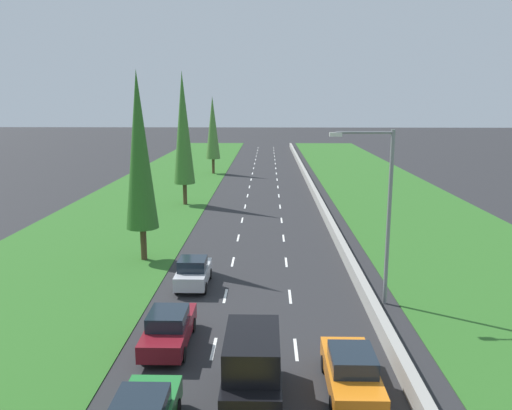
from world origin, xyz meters
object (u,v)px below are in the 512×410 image
object	(u,v)px
orange_sedan_right_lane	(351,371)
black_van_centre_lane	(253,370)
poplar_tree_second	(139,151)
poplar_tree_fourth	(213,128)
silver_hatchback_left_lane	(193,272)
maroon_sedan_left_lane	(169,328)
poplar_tree_third	(183,129)
street_light_mast	(383,205)

from	to	relation	value
orange_sedan_right_lane	black_van_centre_lane	xyz separation A→B (m)	(-3.52, -1.02, 0.59)
poplar_tree_second	poplar_tree_fourth	size ratio (longest dim) A/B	1.11
black_van_centre_lane	silver_hatchback_left_lane	world-z (taller)	black_van_centre_lane
poplar_tree_second	silver_hatchback_left_lane	bearing A→B (deg)	-50.60
maroon_sedan_left_lane	poplar_tree_second	world-z (taller)	poplar_tree_second
poplar_tree_second	orange_sedan_right_lane	bearing A→B (deg)	-54.05
poplar_tree_fourth	poplar_tree_second	bearing A→B (deg)	-90.33
maroon_sedan_left_lane	poplar_tree_third	xyz separation A→B (m)	(-4.23, 30.67, 6.89)
poplar_tree_fourth	street_light_mast	world-z (taller)	poplar_tree_fourth
silver_hatchback_left_lane	poplar_tree_fourth	distance (m)	46.72
orange_sedan_right_lane	poplar_tree_fourth	size ratio (longest dim) A/B	0.40
silver_hatchback_left_lane	poplar_tree_second	bearing A→B (deg)	129.40
maroon_sedan_left_lane	silver_hatchback_left_lane	distance (m)	7.25
street_light_mast	silver_hatchback_left_lane	bearing A→B (deg)	167.13
maroon_sedan_left_lane	poplar_tree_second	bearing A→B (deg)	108.25
black_van_centre_lane	silver_hatchback_left_lane	distance (m)	12.24
black_van_centre_lane	street_light_mast	xyz separation A→B (m)	(6.25, 9.37, 3.83)
maroon_sedan_left_lane	street_light_mast	size ratio (longest dim) A/B	0.50
poplar_tree_third	poplar_tree_fourth	xyz separation A→B (m)	(0.48, 22.79, -1.09)
black_van_centre_lane	poplar_tree_fourth	bearing A→B (deg)	97.36
poplar_tree_second	poplar_tree_third	xyz separation A→B (m)	(-0.24, 18.55, 0.48)
poplar_tree_second	poplar_tree_fourth	bearing A→B (deg)	89.67
orange_sedan_right_lane	poplar_tree_fourth	xyz separation A→B (m)	(-11.00, 56.84, 5.80)
poplar_tree_fourth	silver_hatchback_left_lane	bearing A→B (deg)	-85.34
maroon_sedan_left_lane	silver_hatchback_left_lane	world-z (taller)	silver_hatchback_left_lane
orange_sedan_right_lane	silver_hatchback_left_lane	bearing A→B (deg)	124.25
silver_hatchback_left_lane	poplar_tree_fourth	world-z (taller)	poplar_tree_fourth
black_van_centre_lane	street_light_mast	bearing A→B (deg)	56.31
black_van_centre_lane	maroon_sedan_left_lane	xyz separation A→B (m)	(-3.72, 4.40, -0.59)
street_light_mast	black_van_centre_lane	bearing A→B (deg)	-123.69
maroon_sedan_left_lane	poplar_tree_third	distance (m)	31.72
maroon_sedan_left_lane	poplar_tree_second	distance (m)	14.28
black_van_centre_lane	poplar_tree_third	xyz separation A→B (m)	(-7.95, 35.07, 6.30)
orange_sedan_right_lane	poplar_tree_fourth	distance (m)	58.19
black_van_centre_lane	poplar_tree_third	bearing A→B (deg)	102.78
orange_sedan_right_lane	poplar_tree_fourth	world-z (taller)	poplar_tree_fourth
maroon_sedan_left_lane	orange_sedan_right_lane	bearing A→B (deg)	-25.02
silver_hatchback_left_lane	poplar_tree_third	xyz separation A→B (m)	(-4.24, 23.42, 6.86)
poplar_tree_fourth	street_light_mast	xyz separation A→B (m)	(13.73, -48.49, -1.38)
maroon_sedan_left_lane	street_light_mast	bearing A→B (deg)	26.50
black_van_centre_lane	maroon_sedan_left_lane	size ratio (longest dim) A/B	1.09
maroon_sedan_left_lane	poplar_tree_fourth	bearing A→B (deg)	94.02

